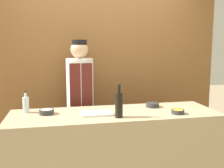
% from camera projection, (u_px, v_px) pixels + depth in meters
% --- Properties ---
extents(cabinet_wall, '(3.34, 0.18, 2.40)m').
position_uv_depth(cabinet_wall, '(99.00, 76.00, 3.66)').
color(cabinet_wall, brown).
rests_on(cabinet_wall, ground_plane).
extents(counter, '(2.16, 0.69, 0.93)m').
position_uv_depth(counter, '(115.00, 155.00, 2.79)').
color(counter, tan).
rests_on(counter, ground_plane).
extents(sauce_bowl_yellow, '(0.13, 0.13, 0.04)m').
position_uv_depth(sauce_bowl_yellow, '(178.00, 111.00, 2.67)').
color(sauce_bowl_yellow, '#2D2D2D').
rests_on(sauce_bowl_yellow, counter).
extents(sauce_bowl_green, '(0.15, 0.15, 0.05)m').
position_uv_depth(sauce_bowl_green, '(152.00, 105.00, 2.96)').
color(sauce_bowl_green, '#2D2D2D').
rests_on(sauce_bowl_green, counter).
extents(sauce_bowl_white, '(0.15, 0.15, 0.05)m').
position_uv_depth(sauce_bowl_white, '(47.00, 111.00, 2.65)').
color(sauce_bowl_white, '#2D2D2D').
rests_on(sauce_bowl_white, counter).
extents(cutting_board, '(0.32, 0.21, 0.02)m').
position_uv_depth(cutting_board, '(97.00, 113.00, 2.64)').
color(cutting_board, white).
rests_on(cutting_board, counter).
extents(bottle_clear, '(0.06, 0.06, 0.23)m').
position_uv_depth(bottle_clear, '(26.00, 104.00, 2.70)').
color(bottle_clear, silver).
rests_on(bottle_clear, counter).
extents(bottle_soy, '(0.08, 0.08, 0.33)m').
position_uv_depth(bottle_soy, '(119.00, 104.00, 2.52)').
color(bottle_soy, black).
rests_on(bottle_soy, counter).
extents(chef_center, '(0.33, 0.33, 1.69)m').
position_uv_depth(chef_center, '(80.00, 101.00, 3.29)').
color(chef_center, '#28282D').
rests_on(chef_center, ground_plane).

